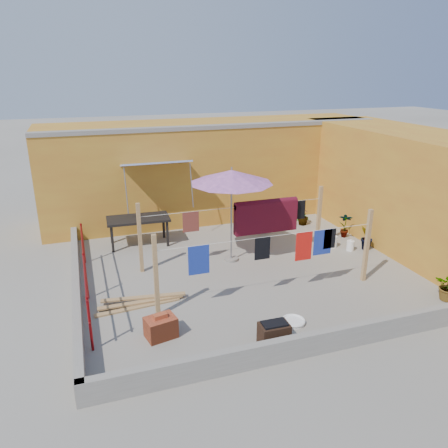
{
  "coord_description": "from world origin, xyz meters",
  "views": [
    {
      "loc": [
        -3.73,
        -9.33,
        4.84
      ],
      "look_at": [
        -0.48,
        0.3,
        1.21
      ],
      "focal_mm": 35.0,
      "sensor_mm": 36.0,
      "label": 1
    }
  ],
  "objects_px": {
    "brick_stack": "(161,327)",
    "white_basin": "(293,321)",
    "patio_umbrella": "(232,177)",
    "brazier": "(274,334)",
    "outdoor_table": "(138,220)",
    "green_hose": "(300,218)",
    "plant_back_a": "(262,221)",
    "water_jug_b": "(350,246)",
    "water_jug_a": "(333,241)"
  },
  "relations": [
    {
      "from": "plant_back_a",
      "to": "outdoor_table",
      "type": "bearing_deg",
      "value": 177.17
    },
    {
      "from": "green_hose",
      "to": "outdoor_table",
      "type": "bearing_deg",
      "value": -174.06
    },
    {
      "from": "outdoor_table",
      "to": "water_jug_a",
      "type": "relative_size",
      "value": 4.73
    },
    {
      "from": "brazier",
      "to": "green_hose",
      "type": "relative_size",
      "value": 1.02
    },
    {
      "from": "outdoor_table",
      "to": "white_basin",
      "type": "distance_m",
      "value": 5.73
    },
    {
      "from": "outdoor_table",
      "to": "plant_back_a",
      "type": "distance_m",
      "value": 3.81
    },
    {
      "from": "brazier",
      "to": "water_jug_a",
      "type": "bearing_deg",
      "value": 46.45
    },
    {
      "from": "water_jug_a",
      "to": "water_jug_b",
      "type": "xyz_separation_m",
      "value": [
        0.33,
        -0.38,
        -0.02
      ]
    },
    {
      "from": "white_basin",
      "to": "water_jug_b",
      "type": "xyz_separation_m",
      "value": [
        3.24,
        2.85,
        0.1
      ]
    },
    {
      "from": "water_jug_a",
      "to": "outdoor_table",
      "type": "bearing_deg",
      "value": 159.47
    },
    {
      "from": "patio_umbrella",
      "to": "water_jug_b",
      "type": "height_order",
      "value": "patio_umbrella"
    },
    {
      "from": "white_basin",
      "to": "water_jug_b",
      "type": "relative_size",
      "value": 1.48
    },
    {
      "from": "patio_umbrella",
      "to": "white_basin",
      "type": "distance_m",
      "value": 3.99
    },
    {
      "from": "brazier",
      "to": "water_jug_a",
      "type": "distance_m",
      "value": 5.23
    },
    {
      "from": "patio_umbrella",
      "to": "brazier",
      "type": "distance_m",
      "value": 4.39
    },
    {
      "from": "patio_umbrella",
      "to": "plant_back_a",
      "type": "bearing_deg",
      "value": 46.22
    },
    {
      "from": "outdoor_table",
      "to": "brazier",
      "type": "distance_m",
      "value": 5.99
    },
    {
      "from": "patio_umbrella",
      "to": "water_jug_b",
      "type": "distance_m",
      "value": 4.04
    },
    {
      "from": "outdoor_table",
      "to": "brick_stack",
      "type": "relative_size",
      "value": 2.81
    },
    {
      "from": "white_basin",
      "to": "green_hose",
      "type": "distance_m",
      "value": 6.61
    },
    {
      "from": "water_jug_a",
      "to": "plant_back_a",
      "type": "xyz_separation_m",
      "value": [
        -1.44,
        1.77,
        0.19
      ]
    },
    {
      "from": "water_jug_b",
      "to": "green_hose",
      "type": "distance_m",
      "value": 2.92
    },
    {
      "from": "outdoor_table",
      "to": "green_hose",
      "type": "relative_size",
      "value": 3.32
    },
    {
      "from": "brazier",
      "to": "water_jug_a",
      "type": "xyz_separation_m",
      "value": [
        3.6,
        3.79,
        -0.07
      ]
    },
    {
      "from": "brazier",
      "to": "outdoor_table",
      "type": "bearing_deg",
      "value": 105.77
    },
    {
      "from": "brick_stack",
      "to": "water_jug_b",
      "type": "bearing_deg",
      "value": 22.81
    },
    {
      "from": "patio_umbrella",
      "to": "brazier",
      "type": "height_order",
      "value": "patio_umbrella"
    },
    {
      "from": "patio_umbrella",
      "to": "plant_back_a",
      "type": "distance_m",
      "value": 3.04
    },
    {
      "from": "water_jug_b",
      "to": "patio_umbrella",
      "type": "bearing_deg",
      "value": 172.43
    },
    {
      "from": "patio_umbrella",
      "to": "white_basin",
      "type": "relative_size",
      "value": 5.2
    },
    {
      "from": "white_basin",
      "to": "water_jug_a",
      "type": "distance_m",
      "value": 4.36
    },
    {
      "from": "brick_stack",
      "to": "brazier",
      "type": "height_order",
      "value": "brick_stack"
    },
    {
      "from": "brazier",
      "to": "plant_back_a",
      "type": "bearing_deg",
      "value": 68.72
    },
    {
      "from": "patio_umbrella",
      "to": "plant_back_a",
      "type": "xyz_separation_m",
      "value": [
        1.63,
        1.7,
        -1.92
      ]
    },
    {
      "from": "patio_umbrella",
      "to": "white_basin",
      "type": "bearing_deg",
      "value": -87.29
    },
    {
      "from": "brick_stack",
      "to": "green_hose",
      "type": "relative_size",
      "value": 1.18
    },
    {
      "from": "white_basin",
      "to": "green_hose",
      "type": "bearing_deg",
      "value": 60.74
    },
    {
      "from": "white_basin",
      "to": "green_hose",
      "type": "height_order",
      "value": "white_basin"
    },
    {
      "from": "patio_umbrella",
      "to": "brick_stack",
      "type": "xyz_separation_m",
      "value": [
        -2.45,
        -2.91,
        -2.06
      ]
    },
    {
      "from": "brazier",
      "to": "plant_back_a",
      "type": "relative_size",
      "value": 0.78
    },
    {
      "from": "water_jug_a",
      "to": "water_jug_b",
      "type": "height_order",
      "value": "water_jug_a"
    },
    {
      "from": "brick_stack",
      "to": "white_basin",
      "type": "xyz_separation_m",
      "value": [
        2.61,
        -0.39,
        -0.17
      ]
    },
    {
      "from": "brick_stack",
      "to": "plant_back_a",
      "type": "relative_size",
      "value": 0.9
    },
    {
      "from": "outdoor_table",
      "to": "plant_back_a",
      "type": "relative_size",
      "value": 2.52
    },
    {
      "from": "brick_stack",
      "to": "brazier",
      "type": "xyz_separation_m",
      "value": [
        1.92,
        -0.94,
        0.03
      ]
    },
    {
      "from": "white_basin",
      "to": "plant_back_a",
      "type": "relative_size",
      "value": 0.69
    },
    {
      "from": "brick_stack",
      "to": "brazier",
      "type": "distance_m",
      "value": 2.14
    },
    {
      "from": "outdoor_table",
      "to": "plant_back_a",
      "type": "xyz_separation_m",
      "value": [
        3.79,
        -0.19,
        -0.39
      ]
    },
    {
      "from": "water_jug_b",
      "to": "green_hose",
      "type": "relative_size",
      "value": 0.61
    },
    {
      "from": "brick_stack",
      "to": "white_basin",
      "type": "bearing_deg",
      "value": -8.49
    }
  ]
}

